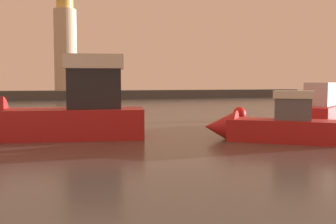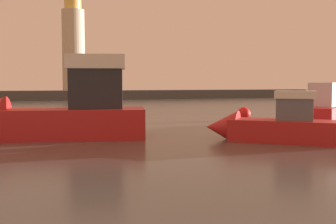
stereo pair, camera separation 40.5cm
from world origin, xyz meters
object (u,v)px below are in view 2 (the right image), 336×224
Objects in this scene: lighthouse at (73,44)px; mooring_buoy at (244,114)px; motorboat_3 at (331,112)px; motorboat_0 at (269,126)px; motorboat_1 at (51,114)px.

lighthouse is 16.60× the size of mooring_buoy.
motorboat_0 is at bearing -148.01° from motorboat_3.
motorboat_3 is at bearing -53.15° from mooring_buoy.
mooring_buoy is (13.37, 5.12, -0.68)m from motorboat_1.
mooring_buoy is at bearing 126.85° from motorboat_3.
motorboat_0 is 8.88m from motorboat_3.
motorboat_0 is 6.18× the size of mooring_buoy.
lighthouse is at bearing 101.06° from mooring_buoy.
motorboat_3 reaches higher than motorboat_0.
motorboat_0 is at bearing -24.44° from motorboat_1.
motorboat_1 is at bearing 155.56° from motorboat_0.
motorboat_0 is (3.92, -50.09, -8.30)m from lighthouse.
motorboat_1 is at bearing -96.73° from lighthouse.
motorboat_1 reaches higher than motorboat_3.
motorboat_3 is at bearing -75.84° from lighthouse.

